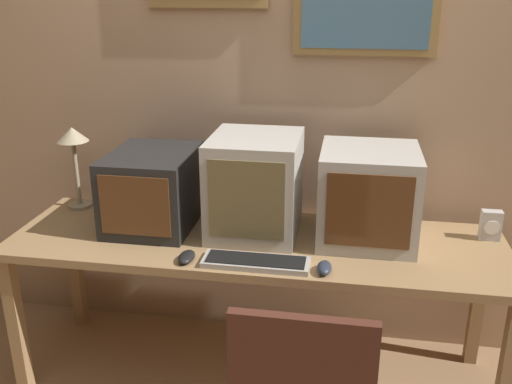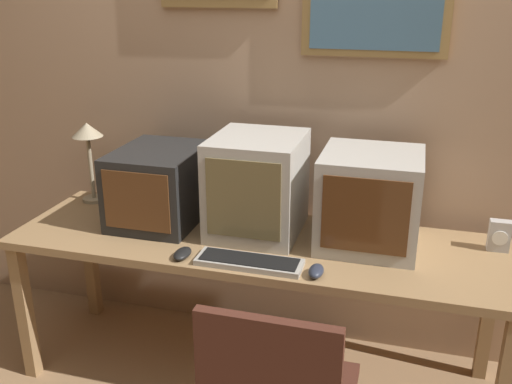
% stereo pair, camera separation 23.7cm
% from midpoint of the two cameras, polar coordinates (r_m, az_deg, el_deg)
% --- Properties ---
extents(wall_back, '(8.00, 0.08, 2.60)m').
position_cam_midpoint_polar(wall_back, '(2.68, 5.15, 10.97)').
color(wall_back, tan).
rests_on(wall_back, ground_plane).
extents(desk, '(2.11, 0.65, 0.70)m').
position_cam_midpoint_polar(desk, '(2.48, 2.75, -6.19)').
color(desk, '#99754C').
rests_on(desk, ground_plane).
extents(monitor_left, '(0.36, 0.47, 0.34)m').
position_cam_midpoint_polar(monitor_left, '(2.60, -7.07, 0.62)').
color(monitor_left, black).
rests_on(monitor_left, desk).
extents(monitor_center, '(0.38, 0.43, 0.43)m').
position_cam_midpoint_polar(monitor_center, '(2.45, 2.90, 0.67)').
color(monitor_center, '#B7B2A8').
rests_on(monitor_center, desk).
extents(monitor_right, '(0.40, 0.42, 0.39)m').
position_cam_midpoint_polar(monitor_right, '(2.40, 14.09, -0.77)').
color(monitor_right, '#B7B2A8').
rests_on(monitor_right, desk).
extents(keyboard_main, '(0.42, 0.13, 0.03)m').
position_cam_midpoint_polar(keyboard_main, '(2.23, 2.39, -7.07)').
color(keyboard_main, '#A8A399').
rests_on(keyboard_main, desk).
extents(mouse_near_keyboard, '(0.06, 0.10, 0.04)m').
position_cam_midpoint_polar(mouse_near_keyboard, '(2.17, 9.18, -7.89)').
color(mouse_near_keyboard, '#282D3D').
rests_on(mouse_near_keyboard, desk).
extents(mouse_far_corner, '(0.06, 0.11, 0.03)m').
position_cam_midpoint_polar(mouse_far_corner, '(2.29, -4.44, -6.22)').
color(mouse_far_corner, black).
rests_on(mouse_far_corner, desk).
extents(desk_clock, '(0.08, 0.05, 0.13)m').
position_cam_midpoint_polar(desk_clock, '(2.57, 25.63, -4.02)').
color(desk_clock, '#B7B2AD').
rests_on(desk_clock, desk).
extents(desk_lamp, '(0.15, 0.15, 0.40)m').
position_cam_midpoint_polar(desk_lamp, '(2.86, -14.20, 4.98)').
color(desk_lamp, tan).
rests_on(desk_lamp, desk).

